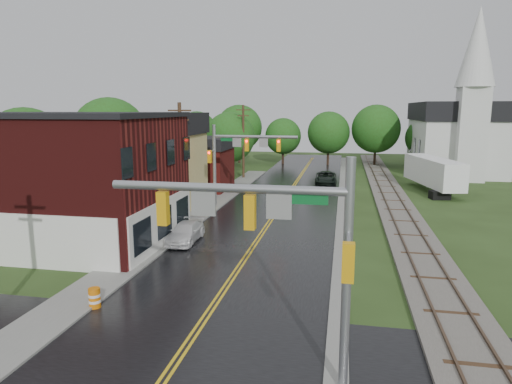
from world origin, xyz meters
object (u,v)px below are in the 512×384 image
(traffic_signal_near, at_px, (275,231))
(tree_left_c, at_px, (177,144))
(traffic_signal_far, at_px, (238,151))
(semi_trailer, at_px, (433,172))
(brick_building, at_px, (59,178))
(construction_barrel, at_px, (95,298))
(suv_dark, at_px, (326,178))
(tree_left_a, at_px, (28,151))
(tree_left_e, at_px, (231,138))
(church, at_px, (457,130))
(utility_pole_c, at_px, (243,140))
(utility_pole_b, at_px, (181,159))
(pickup_white, at_px, (185,233))
(tree_left_b, at_px, (111,137))

(traffic_signal_near, bearing_deg, tree_left_c, 114.56)
(traffic_signal_far, xyz_separation_m, semi_trailer, (18.01, 11.44, -2.86))
(brick_building, bearing_deg, construction_barrel, -50.24)
(traffic_signal_far, distance_m, suv_dark, 16.60)
(traffic_signal_far, relative_size, construction_barrel, 8.22)
(tree_left_a, bearing_deg, semi_trailer, 25.69)
(suv_dark, bearing_deg, tree_left_e, 158.73)
(tree_left_e, bearing_deg, tree_left_a, -114.62)
(traffic_signal_near, height_order, tree_left_a, tree_left_a)
(church, distance_m, utility_pole_c, 28.54)
(utility_pole_b, bearing_deg, traffic_signal_far, 56.32)
(traffic_signal_far, bearing_deg, suv_dark, 64.40)
(brick_building, distance_m, construction_barrel, 12.27)
(construction_barrel, bearing_deg, brick_building, 129.76)
(traffic_signal_far, height_order, tree_left_c, tree_left_c)
(church, xyz_separation_m, construction_barrel, (-25.00, -47.73, -5.39))
(traffic_signal_near, bearing_deg, pickup_white, 119.26)
(suv_dark, bearing_deg, construction_barrel, -104.90)
(brick_building, relative_size, suv_dark, 2.83)
(suv_dark, bearing_deg, semi_trailer, -16.77)
(tree_left_c, height_order, pickup_white, tree_left_c)
(tree_left_e, distance_m, construction_barrel, 40.31)
(traffic_signal_near, bearing_deg, brick_building, 140.83)
(traffic_signal_near, relative_size, tree_left_e, 0.90)
(semi_trailer, xyz_separation_m, construction_barrel, (-19.54, -32.43, -1.66))
(tree_left_c, distance_m, construction_barrel, 35.26)
(suv_dark, height_order, pickup_white, suv_dark)
(brick_building, relative_size, tree_left_c, 1.87)
(tree_left_b, xyz_separation_m, semi_trailer, (32.39, 6.54, -3.61))
(pickup_white, bearing_deg, construction_barrel, -93.40)
(brick_building, bearing_deg, semi_trailer, 40.94)
(traffic_signal_far, height_order, utility_pole_b, utility_pole_b)
(suv_dark, height_order, construction_barrel, suv_dark)
(tree_left_a, height_order, pickup_white, tree_left_a)
(traffic_signal_near, bearing_deg, utility_pole_c, 103.74)
(tree_left_e, bearing_deg, utility_pole_b, -85.10)
(utility_pole_c, bearing_deg, tree_left_a, -120.55)
(traffic_signal_near, distance_m, tree_left_c, 41.67)
(utility_pole_c, height_order, tree_left_a, utility_pole_c)
(tree_left_e, relative_size, pickup_white, 1.94)
(utility_pole_c, xyz_separation_m, tree_left_b, (-11.05, -12.10, 1.00))
(tree_left_a, xyz_separation_m, semi_trailer, (34.39, 16.54, -3.01))
(semi_trailer, bearing_deg, utility_pole_c, 165.40)
(traffic_signal_near, height_order, traffic_signal_far, same)
(construction_barrel, bearing_deg, tree_left_e, 95.51)
(utility_pole_b, bearing_deg, pickup_white, -68.34)
(traffic_signal_near, height_order, tree_left_c, tree_left_c)
(suv_dark, xyz_separation_m, pickup_white, (-7.99, -25.18, -0.09))
(utility_pole_c, relative_size, suv_dark, 1.78)
(utility_pole_c, xyz_separation_m, suv_dark, (10.26, -2.53, -4.02))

